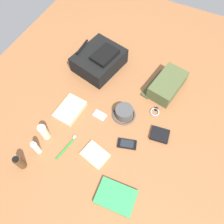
% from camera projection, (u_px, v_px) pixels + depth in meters
% --- Properties ---
extents(ground_plane, '(2.64, 2.02, 0.02)m').
position_uv_depth(ground_plane, '(112.00, 116.00, 1.43)').
color(ground_plane, brown).
rests_on(ground_plane, ground).
extents(backpack, '(0.38, 0.34, 0.15)m').
position_uv_depth(backpack, '(99.00, 60.00, 1.56)').
color(backpack, black).
rests_on(backpack, ground_plane).
extents(toiletry_pouch, '(0.31, 0.24, 0.10)m').
position_uv_depth(toiletry_pouch, '(167.00, 85.00, 1.48)').
color(toiletry_pouch, '#47512D').
rests_on(toiletry_pouch, ground_plane).
extents(bucket_hat, '(0.15, 0.15, 0.07)m').
position_uv_depth(bucket_hat, '(124.00, 113.00, 1.39)').
color(bucket_hat, '#424242').
rests_on(bucket_hat, ground_plane).
extents(cologne_bottle, '(0.04, 0.04, 0.13)m').
position_uv_depth(cologne_bottle, '(20.00, 162.00, 1.20)').
color(cologne_bottle, '#473319').
rests_on(cologne_bottle, ground_plane).
extents(toothpaste_tube, '(0.03, 0.03, 0.13)m').
position_uv_depth(toothpaste_tube, '(36.00, 148.00, 1.24)').
color(toothpaste_tube, white).
rests_on(toothpaste_tube, ground_plane).
extents(lotion_bottle, '(0.05, 0.05, 0.14)m').
position_uv_depth(lotion_bottle, '(44.00, 132.00, 1.29)').
color(lotion_bottle, beige).
rests_on(lotion_bottle, ground_plane).
extents(paperback_novel, '(0.16, 0.22, 0.02)m').
position_uv_depth(paperback_novel, '(116.00, 197.00, 1.16)').
color(paperback_novel, '#2D934C').
rests_on(paperback_novel, ground_plane).
extents(cell_phone, '(0.09, 0.13, 0.01)m').
position_uv_depth(cell_phone, '(127.00, 144.00, 1.31)').
color(cell_phone, black).
rests_on(cell_phone, ground_plane).
extents(media_player, '(0.06, 0.09, 0.01)m').
position_uv_depth(media_player, '(100.00, 115.00, 1.41)').
color(media_player, '#B7B7BC').
rests_on(media_player, ground_plane).
extents(wristwatch, '(0.07, 0.06, 0.01)m').
position_uv_depth(wristwatch, '(155.00, 112.00, 1.42)').
color(wristwatch, '#99999E').
rests_on(wristwatch, ground_plane).
extents(toothbrush, '(0.18, 0.04, 0.02)m').
position_uv_depth(toothbrush, '(67.00, 146.00, 1.30)').
color(toothbrush, '#198C33').
rests_on(toothbrush, ground_plane).
extents(wallet, '(0.10, 0.12, 0.02)m').
position_uv_depth(wallet, '(160.00, 134.00, 1.34)').
color(wallet, black).
rests_on(wallet, ground_plane).
extents(notepad, '(0.14, 0.17, 0.02)m').
position_uv_depth(notepad, '(95.00, 155.00, 1.28)').
color(notepad, beige).
rests_on(notepad, ground_plane).
extents(folded_towel, '(0.21, 0.15, 0.04)m').
position_uv_depth(folded_towel, '(70.00, 110.00, 1.42)').
color(folded_towel, '#C6B289').
rests_on(folded_towel, ground_plane).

